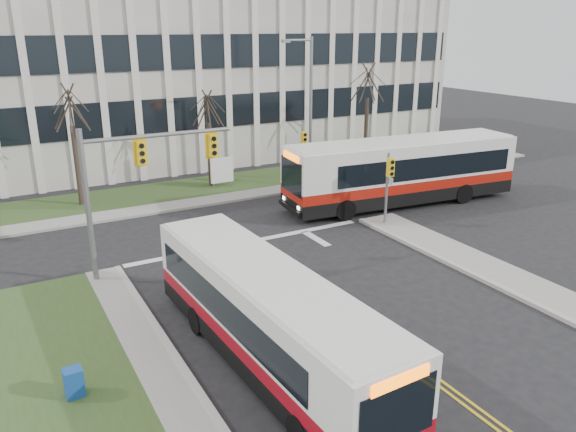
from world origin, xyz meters
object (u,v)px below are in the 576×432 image
at_px(bus_main, 267,320).
at_px(newspaper_box_blue, 74,384).
at_px(streetlight, 308,103).
at_px(bus_cross, 402,173).
at_px(directory_sign, 222,170).

relative_size(bus_main, newspaper_box_blue, 11.93).
relative_size(streetlight, bus_cross, 0.67).
relative_size(bus_cross, newspaper_box_blue, 14.49).
bearing_deg(newspaper_box_blue, directory_sign, 54.88).
bearing_deg(streetlight, bus_main, -124.19).
bearing_deg(newspaper_box_blue, bus_main, -12.44).
bearing_deg(newspaper_box_blue, bus_cross, 25.05).
bearing_deg(bus_main, newspaper_box_blue, 166.63).
height_order(bus_main, bus_cross, bus_cross).
xyz_separation_m(streetlight, newspaper_box_blue, (-17.36, -16.50, -4.72)).
height_order(bus_main, newspaper_box_blue, bus_main).
relative_size(streetlight, directory_sign, 4.60).
height_order(directory_sign, newspaper_box_blue, directory_sign).
bearing_deg(directory_sign, newspaper_box_blue, -123.62).
xyz_separation_m(bus_main, newspaper_box_blue, (-5.44, 1.05, -1.04)).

